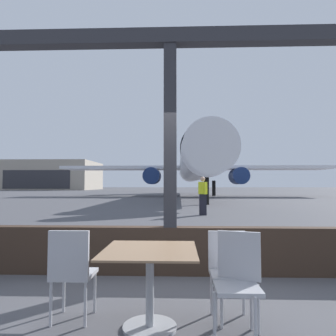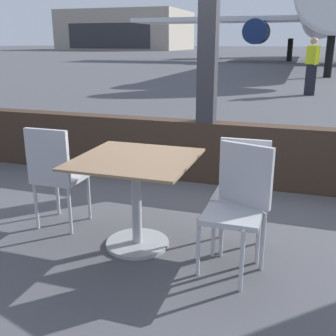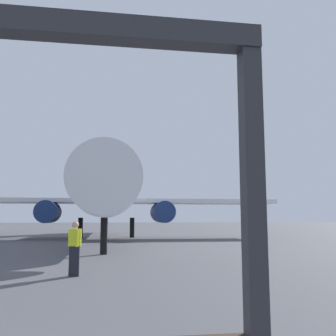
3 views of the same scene
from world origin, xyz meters
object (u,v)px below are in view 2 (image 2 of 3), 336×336
(distant_hangar, at_px, (127,31))
(cafe_chair_aisle_left, at_px, (242,184))
(airplane, at_px, (325,13))
(dining_table, at_px, (136,191))
(cafe_chair_window_left, at_px, (239,199))
(ground_crew_worker, at_px, (312,66))
(cafe_chair_window_right, at_px, (55,170))

(distant_hangar, bearing_deg, cafe_chair_aisle_left, -65.89)
(airplane, distance_m, distant_hangar, 58.98)
(dining_table, xyz_separation_m, cafe_chair_aisle_left, (0.80, 0.26, 0.05))
(cafe_chair_aisle_left, relative_size, distant_hangar, 0.04)
(cafe_chair_window_left, bearing_deg, ground_crew_worker, 87.17)
(cafe_chair_window_right, height_order, ground_crew_worker, ground_crew_worker)
(cafe_chair_window_left, height_order, distant_hangar, distant_hangar)
(cafe_chair_aisle_left, distance_m, distant_hangar, 85.84)
(dining_table, bearing_deg, ground_crew_worker, 82.83)
(airplane, bearing_deg, distant_hangar, 128.16)
(cafe_chair_window_right, bearing_deg, cafe_chair_window_left, -6.78)
(dining_table, distance_m, cafe_chair_aisle_left, 0.84)
(cafe_chair_window_right, relative_size, airplane, 0.03)
(cafe_chair_aisle_left, bearing_deg, airplane, 87.49)
(cafe_chair_aisle_left, bearing_deg, cafe_chair_window_right, -174.13)
(airplane, bearing_deg, cafe_chair_aisle_left, -92.51)
(dining_table, height_order, ground_crew_worker, ground_crew_worker)
(dining_table, xyz_separation_m, cafe_chair_window_left, (0.83, -0.10, 0.07))
(cafe_chair_aisle_left, distance_m, airplane, 32.10)
(ground_crew_worker, xyz_separation_m, distant_hangar, (-35.61, 67.63, 2.86))
(cafe_chair_window_right, xyz_separation_m, airplane, (3.00, 32.08, 3.10))
(cafe_chair_window_left, xyz_separation_m, airplane, (1.37, 32.27, 3.10))
(cafe_chair_aisle_left, height_order, distant_hangar, distant_hangar)
(dining_table, bearing_deg, airplane, 86.09)
(cafe_chair_window_left, height_order, cafe_chair_aisle_left, cafe_chair_window_left)
(dining_table, bearing_deg, distant_hangar, 113.55)
(dining_table, relative_size, ground_crew_worker, 0.52)
(cafe_chair_window_right, relative_size, distant_hangar, 0.04)
(cafe_chair_aisle_left, relative_size, ground_crew_worker, 0.51)
(cafe_chair_window_left, bearing_deg, distant_hangar, 114.03)
(ground_crew_worker, relative_size, distant_hangar, 0.07)
(airplane, relative_size, distant_hangar, 1.50)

